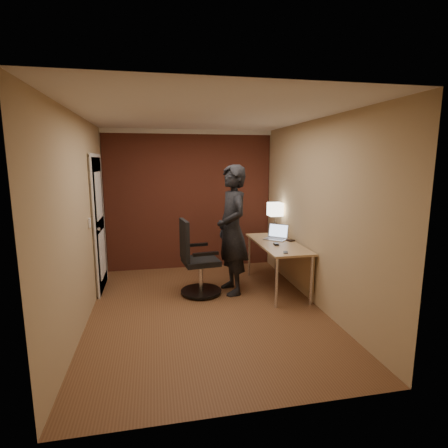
{
  "coord_description": "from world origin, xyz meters",
  "views": [
    {
      "loc": [
        -0.63,
        -4.35,
        1.96
      ],
      "look_at": [
        0.35,
        0.55,
        1.05
      ],
      "focal_mm": 28.0,
      "sensor_mm": 36.0,
      "label": 1
    }
  ],
  "objects": [
    {
      "name": "room",
      "position": [
        -0.27,
        1.54,
        1.37
      ],
      "size": [
        4.0,
        4.0,
        4.0
      ],
      "color": "brown",
      "rests_on": "ground"
    },
    {
      "name": "desk_lamp",
      "position": [
        1.35,
        1.18,
        1.15
      ],
      "size": [
        0.22,
        0.22,
        0.54
      ],
      "color": "silver",
      "rests_on": "desk"
    },
    {
      "name": "wallet",
      "position": [
        1.42,
        0.63,
        0.74
      ],
      "size": [
        0.12,
        0.13,
        0.02
      ],
      "primitive_type": "cube",
      "rotation": [
        0.0,
        0.0,
        0.34
      ],
      "color": "black",
      "rests_on": "desk"
    },
    {
      "name": "phone",
      "position": [
        1.09,
        -0.02,
        0.73
      ],
      "size": [
        0.1,
        0.13,
        0.01
      ],
      "primitive_type": "cube",
      "rotation": [
        0.0,
        0.0,
        -0.34
      ],
      "color": "black",
      "rests_on": "desk"
    },
    {
      "name": "office_chair",
      "position": [
        -0.07,
        0.55,
        0.49
      ],
      "size": [
        0.6,
        0.65,
        1.11
      ],
      "color": "black",
      "rests_on": "ground"
    },
    {
      "name": "person",
      "position": [
        0.47,
        0.56,
        0.95
      ],
      "size": [
        0.54,
        0.75,
        1.91
      ],
      "primitive_type": "imported",
      "rotation": [
        0.0,
        0.0,
        -1.45
      ],
      "color": "black",
      "rests_on": "ground"
    },
    {
      "name": "mouse",
      "position": [
        1.11,
        0.41,
        0.75
      ],
      "size": [
        0.07,
        0.1,
        0.03
      ],
      "primitive_type": "cube",
      "rotation": [
        0.0,
        0.0,
        -0.06
      ],
      "color": "black",
      "rests_on": "desk"
    },
    {
      "name": "laptop",
      "position": [
        1.26,
        0.8,
        0.79
      ],
      "size": [
        0.42,
        0.41,
        0.23
      ],
      "color": "silver",
      "rests_on": "desk"
    },
    {
      "name": "desk",
      "position": [
        1.25,
        0.56,
        0.6
      ],
      "size": [
        0.6,
        1.5,
        0.73
      ],
      "color": "tan",
      "rests_on": "ground"
    }
  ]
}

